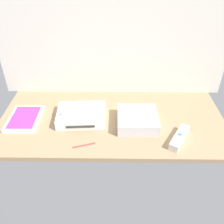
# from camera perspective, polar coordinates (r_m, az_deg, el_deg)

# --- Properties ---
(ground_plane) EXTENTS (1.00, 0.48, 0.02)m
(ground_plane) POSITION_cam_1_polar(r_m,az_deg,el_deg) (1.12, -0.00, -2.09)
(ground_plane) COLOR #9E7F5B
(ground_plane) RESTS_ON ground
(back_wall) EXTENTS (1.10, 0.01, 0.64)m
(back_wall) POSITION_cam_1_polar(r_m,az_deg,el_deg) (1.18, 0.17, 18.23)
(back_wall) COLOR silver
(back_wall) RESTS_ON ground
(game_console) EXTENTS (0.22, 0.17, 0.04)m
(game_console) POSITION_cam_1_polar(r_m,az_deg,el_deg) (1.11, -7.01, -0.69)
(game_console) COLOR white
(game_console) RESTS_ON ground_plane
(mini_computer) EXTENTS (0.17, 0.17, 0.05)m
(mini_computer) POSITION_cam_1_polar(r_m,az_deg,el_deg) (1.07, 5.83, -1.71)
(mini_computer) COLOR silver
(mini_computer) RESTS_ON ground_plane
(game_case) EXTENTS (0.14, 0.19, 0.02)m
(game_case) POSITION_cam_1_polar(r_m,az_deg,el_deg) (1.17, -19.40, -1.39)
(game_case) COLOR white
(game_case) RESTS_ON ground_plane
(remote_wand) EXTENTS (0.11, 0.15, 0.03)m
(remote_wand) POSITION_cam_1_polar(r_m,az_deg,el_deg) (1.03, 15.21, -5.70)
(remote_wand) COLOR white
(remote_wand) RESTS_ON ground_plane
(remote_classic_pad) EXTENTS (0.15, 0.10, 0.02)m
(remote_classic_pad) POSITION_cam_1_polar(r_m,az_deg,el_deg) (1.08, -7.35, 0.33)
(remote_classic_pad) COLOR white
(remote_classic_pad) RESTS_ON game_console
(stylus_pen) EXTENTS (0.09, 0.03, 0.01)m
(stylus_pen) POSITION_cam_1_polar(r_m,az_deg,el_deg) (0.98, -6.48, -7.49)
(stylus_pen) COLOR red
(stylus_pen) RESTS_ON ground_plane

